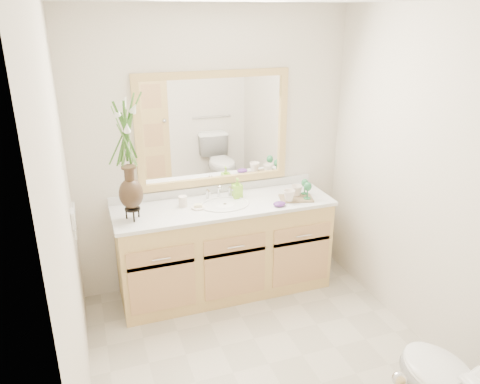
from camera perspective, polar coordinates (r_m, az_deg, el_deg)
name	(u,v)px	position (r m, az deg, el deg)	size (l,w,h in m)	color
floor	(269,364)	(3.54, 3.51, -20.17)	(2.60, 2.60, 0.00)	beige
wall_back	(214,152)	(4.05, -3.23, 4.86)	(2.40, 0.02, 2.40)	silver
wall_front	(410,338)	(1.93, 20.04, -16.42)	(2.40, 0.02, 2.40)	silver
wall_left	(67,237)	(2.69, -20.31, -5.22)	(0.02, 2.60, 2.40)	silver
wall_right	(432,186)	(3.52, 22.33, 0.70)	(0.02, 2.60, 2.40)	silver
vanity	(225,249)	(4.10, -1.87, -7.02)	(1.80, 0.55, 0.80)	#D7B769
counter	(224,206)	(3.92, -1.94, -1.66)	(1.84, 0.57, 0.03)	silver
sink	(225,211)	(3.92, -1.85, -2.28)	(0.38, 0.34, 0.23)	white
mirror	(214,130)	(3.97, -3.20, 7.62)	(1.32, 0.04, 0.97)	white
switch_plate	(73,219)	(3.48, -19.69, -3.08)	(0.02, 0.12, 0.12)	white
flower_vase	(127,144)	(3.52, -13.66, 5.76)	(0.22, 0.22, 0.89)	black
tumbler	(183,201)	(3.87, -6.99, -1.14)	(0.07, 0.07, 0.09)	silver
soap_dish	(198,207)	(3.83, -5.12, -1.84)	(0.11, 0.11, 0.04)	silver
soap_bottle	(237,189)	(4.02, -0.34, 0.38)	(0.07, 0.07, 0.16)	#83C82F
purple_dish	(279,204)	(3.87, 4.83, -1.45)	(0.11, 0.09, 0.04)	#542674
tray	(296,198)	(4.03, 6.85, -0.77)	(0.28, 0.18, 0.01)	brown
mug_left	(289,195)	(3.94, 6.00, -0.37)	(0.10, 0.09, 0.10)	silver
mug_right	(297,190)	(4.06, 6.92, 0.22)	(0.10, 0.09, 0.10)	silver
goblet_front	(308,187)	(3.99, 8.25, 0.56)	(0.07, 0.07, 0.15)	#256F3E
goblet_back	(305,184)	(4.10, 7.90, 1.00)	(0.06, 0.06, 0.14)	#256F3E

